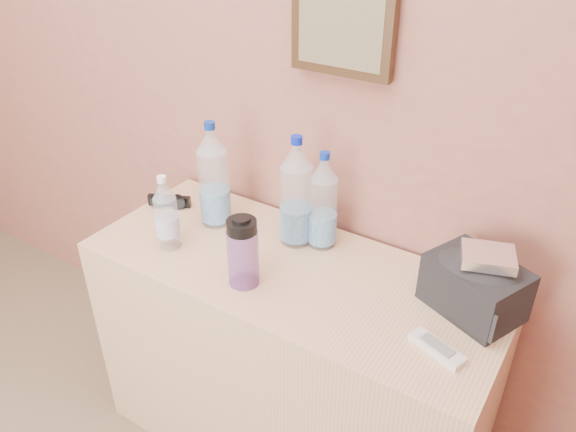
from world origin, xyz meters
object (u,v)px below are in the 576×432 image
object	(u,v)px
pet_large_b	(296,197)
dresser	(290,362)
pet_small	(167,217)
foil_packet	(488,257)
sunglasses	(169,201)
pet_large_c	(323,205)
pet_large_a	(214,180)
nalgene_bottle	(243,251)
ac_remote	(437,349)
toiletry_bag	(475,284)

from	to	relation	value
pet_large_b	dresser	bearing A→B (deg)	-64.39
pet_small	foil_packet	bearing A→B (deg)	13.44
sunglasses	pet_large_b	bearing A→B (deg)	-18.36
dresser	pet_small	size ratio (longest dim) A/B	5.17
pet_large_b	foil_packet	distance (m)	0.57
pet_large_c	sunglasses	distance (m)	0.57
pet_large_a	pet_large_c	world-z (taller)	pet_large_a
dresser	pet_small	bearing A→B (deg)	-163.70
dresser	foil_packet	world-z (taller)	foil_packet
nalgene_bottle	sunglasses	bearing A→B (deg)	156.74
sunglasses	ac_remote	xyz separation A→B (m)	(1.02, -0.17, -0.01)
dresser	ac_remote	size ratio (longest dim) A/B	8.70
pet_large_c	toiletry_bag	size ratio (longest dim) A/B	1.31
toiletry_bag	foil_packet	world-z (taller)	foil_packet
pet_large_c	ac_remote	world-z (taller)	pet_large_c
dresser	nalgene_bottle	xyz separation A→B (m)	(-0.07, -0.13, 0.49)
pet_large_b	nalgene_bottle	bearing A→B (deg)	-92.18
foil_packet	pet_large_a	bearing A→B (deg)	-178.41
dresser	nalgene_bottle	world-z (taller)	nalgene_bottle
nalgene_bottle	ac_remote	xyz separation A→B (m)	(0.55, 0.03, -0.09)
dresser	toiletry_bag	bearing A→B (deg)	11.72
ac_remote	toiletry_bag	distance (m)	0.21
pet_small	pet_large_b	bearing A→B (deg)	37.24
toiletry_bag	ac_remote	bearing A→B (deg)	-72.53
pet_large_c	pet_small	world-z (taller)	pet_large_c
toiletry_bag	dresser	bearing A→B (deg)	-145.24
pet_large_c	nalgene_bottle	xyz separation A→B (m)	(-0.09, -0.28, -0.03)
pet_small	ac_remote	world-z (taller)	pet_small
pet_large_a	pet_small	bearing A→B (deg)	-99.75
dresser	toiletry_bag	world-z (taller)	toiletry_bag
dresser	pet_large_a	xyz separation A→B (m)	(-0.34, 0.08, 0.54)
pet_large_b	foil_packet	bearing A→B (deg)	-2.42
nalgene_bottle	sunglasses	world-z (taller)	nalgene_bottle
nalgene_bottle	sunglasses	distance (m)	0.52
pet_large_b	pet_small	xyz separation A→B (m)	(-0.31, -0.23, -0.05)
foil_packet	pet_large_b	bearing A→B (deg)	177.58
pet_large_c	nalgene_bottle	bearing A→B (deg)	-106.72
pet_large_b	sunglasses	distance (m)	0.50
pet_small	pet_large_a	bearing A→B (deg)	80.25
nalgene_bottle	pet_large_a	bearing A→B (deg)	142.09
ac_remote	foil_packet	distance (m)	0.26
sunglasses	pet_large_a	bearing A→B (deg)	-23.04
foil_packet	pet_small	bearing A→B (deg)	-166.56
pet_small	toiletry_bag	bearing A→B (deg)	13.70
pet_large_b	foil_packet	xyz separation A→B (m)	(0.57, -0.02, 0.02)
sunglasses	ac_remote	bearing A→B (deg)	-34.16
dresser	pet_large_b	world-z (taller)	pet_large_b
pet_large_a	pet_large_b	distance (m)	0.28
pet_large_c	sunglasses	size ratio (longest dim) A/B	2.09
pet_large_b	toiletry_bag	world-z (taller)	pet_large_b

